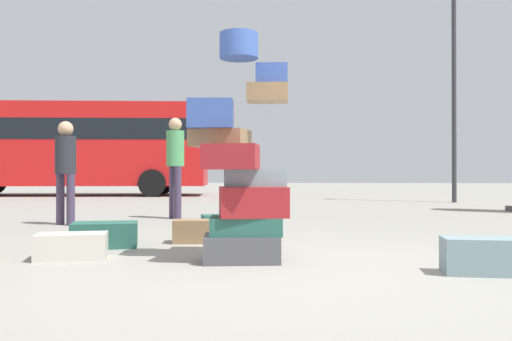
{
  "coord_description": "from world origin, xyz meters",
  "views": [
    {
      "loc": [
        0.04,
        -4.18,
        0.75
      ],
      "look_at": [
        -0.45,
        1.86,
        0.79
      ],
      "focal_mm": 36.97,
      "sensor_mm": 36.0,
      "label": 1
    }
  ],
  "objects": [
    {
      "name": "lamp_post",
      "position": [
        4.14,
        10.13,
        4.13
      ],
      "size": [
        0.36,
        0.36,
        6.37
      ],
      "color": "#333338",
      "rests_on": "ground"
    },
    {
      "name": "suitcase_tower",
      "position": [
        -0.45,
        0.38,
        0.75
      ],
      "size": [
        0.91,
        0.76,
        1.98
      ],
      "color": "#4C4C51",
      "rests_on": "ground"
    },
    {
      "name": "suitcase_cream_left_side",
      "position": [
        -1.97,
        0.35,
        0.11
      ],
      "size": [
        0.68,
        0.51,
        0.23
      ],
      "primitive_type": "cube",
      "rotation": [
        0.0,
        0.0,
        0.29
      ],
      "color": "beige",
      "rests_on": "ground"
    },
    {
      "name": "suitcase_slate_foreground_near",
      "position": [
        1.53,
        -0.1,
        0.14
      ],
      "size": [
        0.81,
        0.33,
        0.27
      ],
      "primitive_type": "cube",
      "rotation": [
        0.0,
        0.0,
        -0.06
      ],
      "color": "gray",
      "rests_on": "ground"
    },
    {
      "name": "suitcase_teal_upright_blue",
      "position": [
        -1.95,
        1.09,
        0.13
      ],
      "size": [
        0.73,
        0.56,
        0.26
      ],
      "primitive_type": "cube",
      "rotation": [
        0.0,
        0.0,
        0.28
      ],
      "color": "#26594C",
      "rests_on": "ground"
    },
    {
      "name": "ground_plane",
      "position": [
        0.0,
        0.0,
        0.0
      ],
      "size": [
        80.0,
        80.0,
        0.0
      ],
      "primitive_type": "plane",
      "color": "gray"
    },
    {
      "name": "person_bearded_onlooker",
      "position": [
        -2.04,
        4.56,
        1.02
      ],
      "size": [
        0.3,
        0.3,
        1.7
      ],
      "rotation": [
        0.0,
        0.0,
        -0.94
      ],
      "color": "#3F334C",
      "rests_on": "ground"
    },
    {
      "name": "suitcase_teal_foreground_far",
      "position": [
        -0.93,
        2.66,
        0.11
      ],
      "size": [
        0.65,
        0.51,
        0.22
      ],
      "primitive_type": "cube",
      "rotation": [
        0.0,
        0.0,
        0.32
      ],
      "color": "#26594C",
      "rests_on": "ground"
    },
    {
      "name": "parked_bus",
      "position": [
        -8.01,
        13.62,
        1.83
      ],
      "size": [
        9.85,
        3.63,
        3.15
      ],
      "rotation": [
        0.0,
        0.0,
        0.12
      ],
      "color": "red",
      "rests_on": "ground"
    },
    {
      "name": "suitcase_brown_white_trunk",
      "position": [
        -1.05,
        1.53,
        0.12
      ],
      "size": [
        0.6,
        0.37,
        0.25
      ],
      "primitive_type": "cube",
      "rotation": [
        0.0,
        0.0,
        0.13
      ],
      "color": "olive",
      "rests_on": "ground"
    },
    {
      "name": "person_tourist_with_camera",
      "position": [
        -3.39,
        3.33,
        0.91
      ],
      "size": [
        0.32,
        0.3,
        1.53
      ],
      "rotation": [
        0.0,
        0.0,
        -0.43
      ],
      "color": "#3F334C",
      "rests_on": "ground"
    }
  ]
}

